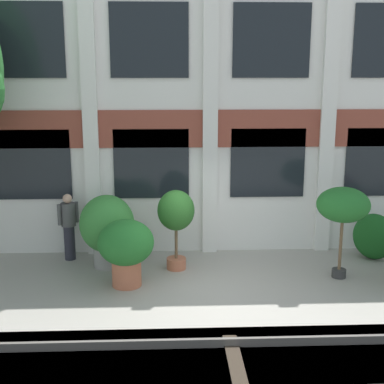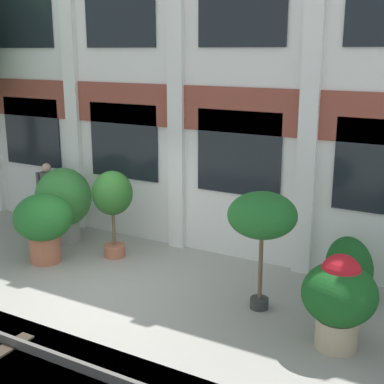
% 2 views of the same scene
% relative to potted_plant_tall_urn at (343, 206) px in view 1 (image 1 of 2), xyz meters
% --- Properties ---
extents(ground_plane, '(80.00, 80.00, 0.00)m').
position_rel_potted_plant_tall_urn_xyz_m(ground_plane, '(-2.74, -0.51, -1.62)').
color(ground_plane, '#9E998E').
extents(apartment_facade, '(17.49, 0.64, 7.42)m').
position_rel_potted_plant_tall_urn_xyz_m(apartment_facade, '(-2.74, 2.14, 2.08)').
color(apartment_facade, silver).
rests_on(apartment_facade, ground).
extents(rail_tracks, '(25.13, 2.80, 0.43)m').
position_rel_potted_plant_tall_urn_xyz_m(rail_tracks, '(-2.74, -3.65, -1.76)').
color(rail_tracks, '#5B5449').
rests_on(rail_tracks, ground).
extents(potted_plant_tall_urn, '(1.14, 1.14, 2.03)m').
position_rel_potted_plant_tall_urn_xyz_m(potted_plant_tall_urn, '(0.00, 0.00, 0.00)').
color(potted_plant_tall_urn, '#333333').
rests_on(potted_plant_tall_urn, ground).
extents(potted_plant_glazed_jar, '(1.26, 1.26, 1.70)m').
position_rel_potted_plant_tall_urn_xyz_m(potted_plant_glazed_jar, '(-5.18, 0.91, -0.66)').
color(potted_plant_glazed_jar, gray).
rests_on(potted_plant_glazed_jar, ground).
extents(potted_plant_stone_basin, '(1.18, 1.18, 1.44)m').
position_rel_potted_plant_tall_urn_xyz_m(potted_plant_stone_basin, '(-4.66, -0.26, -0.76)').
color(potted_plant_stone_basin, '#B76647').
rests_on(potted_plant_stone_basin, ground).
extents(potted_plant_terracotta_small, '(0.84, 0.84, 1.86)m').
position_rel_potted_plant_tall_urn_xyz_m(potted_plant_terracotta_small, '(-3.59, 0.68, -0.33)').
color(potted_plant_terracotta_small, '#B76647').
rests_on(potted_plant_terracotta_small, ground).
extents(resident_by_doorway, '(0.45, 0.34, 1.62)m').
position_rel_potted_plant_tall_urn_xyz_m(resident_by_doorway, '(-6.15, 1.42, -0.75)').
color(resident_by_doorway, '#282833').
rests_on(resident_by_doorway, ground).
extents(topiary_hedge, '(1.23, 1.20, 1.12)m').
position_rel_potted_plant_tall_urn_xyz_m(topiary_hedge, '(1.19, 1.15, -1.06)').
color(topiary_hedge, '#19561E').
rests_on(topiary_hedge, ground).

